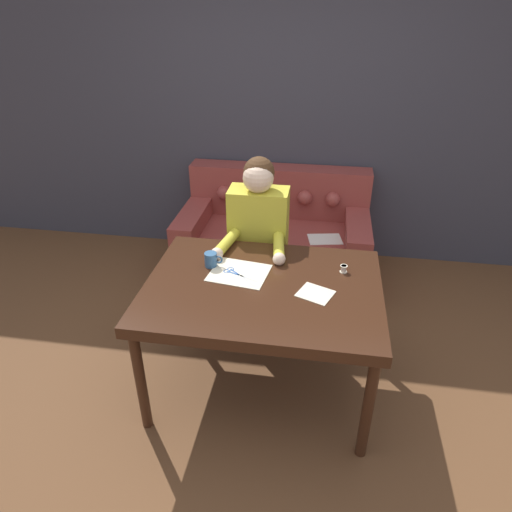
# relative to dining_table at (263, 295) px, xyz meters

# --- Properties ---
(ground_plane) EXTENTS (16.00, 16.00, 0.00)m
(ground_plane) POSITION_rel_dining_table_xyz_m (-0.09, -0.10, -0.69)
(ground_plane) COLOR brown
(wall_back) EXTENTS (8.00, 0.06, 2.60)m
(wall_back) POSITION_rel_dining_table_xyz_m (-0.09, 1.85, 0.61)
(wall_back) COLOR #383842
(wall_back) RESTS_ON ground_plane
(dining_table) EXTENTS (1.36, 1.01, 0.77)m
(dining_table) POSITION_rel_dining_table_xyz_m (0.00, 0.00, 0.00)
(dining_table) COLOR #381E11
(dining_table) RESTS_ON ground_plane
(couch) EXTENTS (1.61, 0.90, 0.89)m
(couch) POSITION_rel_dining_table_xyz_m (-0.10, 1.41, -0.38)
(couch) COLOR brown
(couch) RESTS_ON ground_plane
(person) EXTENTS (0.47, 0.59, 1.30)m
(person) POSITION_rel_dining_table_xyz_m (-0.13, 0.65, -0.03)
(person) COLOR #33281E
(person) RESTS_ON ground_plane
(pattern_paper_main) EXTENTS (0.38, 0.33, 0.00)m
(pattern_paper_main) POSITION_rel_dining_table_xyz_m (-0.16, 0.10, 0.07)
(pattern_paper_main) COLOR beige
(pattern_paper_main) RESTS_ON dining_table
(pattern_paper_offcut) EXTENTS (0.23, 0.22, 0.00)m
(pattern_paper_offcut) POSITION_rel_dining_table_xyz_m (0.30, -0.04, 0.07)
(pattern_paper_offcut) COLOR beige
(pattern_paper_offcut) RESTS_ON dining_table
(scissors) EXTENTS (0.24, 0.18, 0.01)m
(scissors) POSITION_rel_dining_table_xyz_m (-0.18, 0.09, 0.07)
(scissors) COLOR silver
(scissors) RESTS_ON dining_table
(mug) EXTENTS (0.11, 0.08, 0.09)m
(mug) POSITION_rel_dining_table_xyz_m (-0.34, 0.16, 0.12)
(mug) COLOR #335B84
(mug) RESTS_ON dining_table
(thread_spool) EXTENTS (0.04, 0.04, 0.05)m
(thread_spool) POSITION_rel_dining_table_xyz_m (0.46, 0.22, 0.09)
(thread_spool) COLOR beige
(thread_spool) RESTS_ON dining_table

